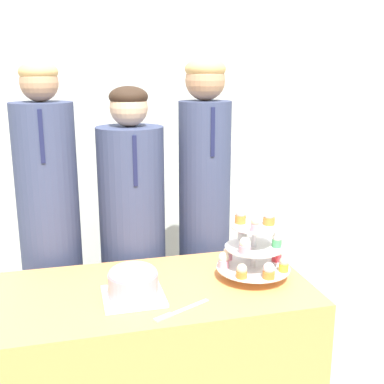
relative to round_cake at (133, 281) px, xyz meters
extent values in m
cube|color=silver|center=(0.08, 1.26, 0.56)|extent=(9.00, 0.06, 2.70)
cube|color=#EF9951|center=(0.08, 0.06, -0.43)|extent=(1.21, 0.60, 0.72)
cube|color=white|center=(0.00, 0.00, -0.06)|extent=(0.22, 0.22, 0.01)
cylinder|color=pink|center=(0.00, 0.00, -0.01)|extent=(0.18, 0.18, 0.08)
ellipsoid|color=pink|center=(0.00, 0.00, 0.03)|extent=(0.18, 0.18, 0.06)
cube|color=silver|center=(0.18, -0.12, -0.06)|extent=(0.15, 0.09, 0.00)
cube|color=#B2B2B7|center=(0.08, -0.18, -0.06)|extent=(0.07, 0.05, 0.01)
cylinder|color=silver|center=(0.49, 0.06, 0.04)|extent=(0.02, 0.02, 0.22)
cylinder|color=silver|center=(0.49, 0.06, -0.02)|extent=(0.29, 0.29, 0.01)
cylinder|color=silver|center=(0.49, 0.06, 0.06)|extent=(0.23, 0.23, 0.01)
cylinder|color=silver|center=(0.49, 0.06, 0.15)|extent=(0.18, 0.18, 0.01)
cylinder|color=white|center=(0.53, 0.17, -0.01)|extent=(0.04, 0.04, 0.03)
sphere|color=white|center=(0.53, 0.17, 0.02)|extent=(0.04, 0.04, 0.04)
cylinder|color=pink|center=(0.42, 0.16, -0.01)|extent=(0.04, 0.04, 0.03)
sphere|color=#F4E5C6|center=(0.42, 0.16, 0.02)|extent=(0.04, 0.04, 0.04)
cylinder|color=pink|center=(0.37, 0.08, 0.00)|extent=(0.04, 0.04, 0.03)
sphere|color=white|center=(0.37, 0.08, 0.02)|extent=(0.04, 0.04, 0.04)
cylinder|color=orange|center=(0.41, -0.03, -0.01)|extent=(0.04, 0.04, 0.02)
sphere|color=beige|center=(0.41, -0.03, 0.02)|extent=(0.04, 0.04, 0.04)
cylinder|color=orange|center=(0.51, -0.06, -0.01)|extent=(0.05, 0.05, 0.03)
sphere|color=silver|center=(0.51, -0.06, 0.02)|extent=(0.04, 0.04, 0.04)
cylinder|color=yellow|center=(0.59, -0.01, 0.00)|extent=(0.04, 0.04, 0.03)
sphere|color=beige|center=(0.59, -0.01, 0.02)|extent=(0.04, 0.04, 0.04)
cylinder|color=#E5333D|center=(0.61, 0.09, -0.01)|extent=(0.04, 0.04, 0.03)
sphere|color=beige|center=(0.61, 0.09, 0.02)|extent=(0.04, 0.04, 0.04)
cylinder|color=pink|center=(0.43, 0.00, 0.08)|extent=(0.04, 0.04, 0.03)
sphere|color=white|center=(0.43, 0.00, 0.11)|extent=(0.04, 0.04, 0.04)
cylinder|color=#4CB766|center=(0.58, 0.03, 0.08)|extent=(0.04, 0.04, 0.03)
sphere|color=white|center=(0.58, 0.03, 0.11)|extent=(0.04, 0.04, 0.04)
cylinder|color=white|center=(0.47, 0.15, 0.08)|extent=(0.04, 0.04, 0.03)
sphere|color=silver|center=(0.47, 0.15, 0.11)|extent=(0.04, 0.04, 0.04)
cylinder|color=orange|center=(0.45, 0.10, 0.17)|extent=(0.04, 0.04, 0.03)
sphere|color=silver|center=(0.45, 0.10, 0.20)|extent=(0.04, 0.04, 0.04)
cylinder|color=pink|center=(0.47, 0.00, 0.17)|extent=(0.04, 0.04, 0.03)
sphere|color=beige|center=(0.47, 0.00, 0.19)|extent=(0.04, 0.04, 0.04)
cylinder|color=orange|center=(0.55, 0.06, 0.17)|extent=(0.05, 0.05, 0.03)
sphere|color=silver|center=(0.55, 0.06, 0.20)|extent=(0.04, 0.04, 0.04)
cylinder|color=#384266|center=(-0.30, 0.56, -0.09)|extent=(0.27, 0.27, 1.40)
sphere|color=tan|center=(-0.30, 0.56, 0.69)|extent=(0.16, 0.16, 0.16)
ellipsoid|color=tan|center=(-0.30, 0.56, 0.74)|extent=(0.16, 0.16, 0.09)
cube|color=#191E47|center=(-0.30, 0.42, 0.48)|extent=(0.02, 0.01, 0.22)
cylinder|color=#384266|center=(0.07, 0.56, -0.14)|extent=(0.31, 0.31, 1.29)
sphere|color=#D6AD89|center=(0.07, 0.56, 0.58)|extent=(0.17, 0.17, 0.17)
ellipsoid|color=#332319|center=(0.07, 0.56, 0.63)|extent=(0.17, 0.17, 0.09)
cube|color=#191E47|center=(0.07, 0.40, 0.37)|extent=(0.02, 0.01, 0.22)
cylinder|color=#384266|center=(0.43, 0.56, -0.09)|extent=(0.25, 0.25, 1.40)
sphere|color=tan|center=(0.43, 0.56, 0.70)|extent=(0.18, 0.18, 0.18)
ellipsoid|color=tan|center=(0.43, 0.56, 0.75)|extent=(0.19, 0.19, 0.10)
cube|color=#191E47|center=(0.43, 0.43, 0.48)|extent=(0.02, 0.01, 0.22)
camera|label=1|loc=(-0.20, -1.62, 0.74)|focal=45.00mm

